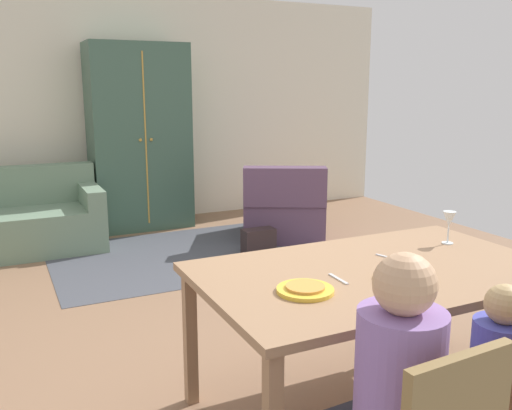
{
  "coord_description": "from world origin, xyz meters",
  "views": [
    {
      "loc": [
        -1.51,
        -3.16,
        1.63
      ],
      "look_at": [
        0.06,
        0.1,
        0.85
      ],
      "focal_mm": 38.75,
      "sensor_mm": 36.0,
      "label": 1
    }
  ],
  "objects_px": {
    "person_child": "(489,403)",
    "armoire": "(139,138)",
    "handbag": "(259,242)",
    "plate_near_child": "(402,278)",
    "wine_glass": "(449,221)",
    "couch": "(8,222)",
    "armchair": "(284,209)",
    "dining_table": "(377,281)",
    "plate_near_man": "(305,290)"
  },
  "relations": [
    {
      "from": "armchair",
      "to": "handbag",
      "type": "height_order",
      "value": "armchair"
    },
    {
      "from": "person_child",
      "to": "armchair",
      "type": "relative_size",
      "value": 0.8
    },
    {
      "from": "person_child",
      "to": "couch",
      "type": "xyz_separation_m",
      "value": [
        -1.57,
        4.52,
        -0.13
      ]
    },
    {
      "from": "plate_near_child",
      "to": "couch",
      "type": "bearing_deg",
      "value": 111.53
    },
    {
      "from": "plate_near_man",
      "to": "couch",
      "type": "height_order",
      "value": "couch"
    },
    {
      "from": "person_child",
      "to": "armoire",
      "type": "relative_size",
      "value": 0.44
    },
    {
      "from": "handbag",
      "to": "armoire",
      "type": "bearing_deg",
      "value": 115.16
    },
    {
      "from": "armoire",
      "to": "plate_near_child",
      "type": "bearing_deg",
      "value": -88.58
    },
    {
      "from": "plate_near_child",
      "to": "handbag",
      "type": "bearing_deg",
      "value": 77.28
    },
    {
      "from": "plate_near_man",
      "to": "armchair",
      "type": "xyz_separation_m",
      "value": [
        1.64,
        3.22,
        -0.45
      ]
    },
    {
      "from": "wine_glass",
      "to": "couch",
      "type": "distance_m",
      "value": 4.28
    },
    {
      "from": "wine_glass",
      "to": "dining_table",
      "type": "bearing_deg",
      "value": -164.01
    },
    {
      "from": "plate_near_man",
      "to": "couch",
      "type": "bearing_deg",
      "value": 105.55
    },
    {
      "from": "person_child",
      "to": "handbag",
      "type": "xyz_separation_m",
      "value": [
        0.64,
        3.36,
        -0.3
      ]
    },
    {
      "from": "dining_table",
      "to": "handbag",
      "type": "relative_size",
      "value": 5.45
    },
    {
      "from": "person_child",
      "to": "dining_table",
      "type": "bearing_deg",
      "value": 90.15
    },
    {
      "from": "plate_near_man",
      "to": "armchair",
      "type": "bearing_deg",
      "value": 62.95
    },
    {
      "from": "armchair",
      "to": "armoire",
      "type": "height_order",
      "value": "armoire"
    },
    {
      "from": "person_child",
      "to": "armchair",
      "type": "xyz_separation_m",
      "value": [
        1.16,
        3.81,
        -0.11
      ]
    },
    {
      "from": "plate_near_child",
      "to": "handbag",
      "type": "relative_size",
      "value": 0.78
    },
    {
      "from": "plate_near_child",
      "to": "couch",
      "type": "distance_m",
      "value": 4.31
    },
    {
      "from": "armchair",
      "to": "handbag",
      "type": "relative_size",
      "value": 3.6
    },
    {
      "from": "couch",
      "to": "armoire",
      "type": "xyz_separation_m",
      "value": [
        1.46,
        0.43,
        0.75
      ]
    },
    {
      "from": "person_child",
      "to": "wine_glass",
      "type": "bearing_deg",
      "value": 54.93
    },
    {
      "from": "wine_glass",
      "to": "armchair",
      "type": "height_order",
      "value": "wine_glass"
    },
    {
      "from": "armchair",
      "to": "couch",
      "type": "bearing_deg",
      "value": 165.52
    },
    {
      "from": "dining_table",
      "to": "person_child",
      "type": "xyz_separation_m",
      "value": [
        0.0,
        -0.71,
        -0.26
      ]
    },
    {
      "from": "armchair",
      "to": "plate_near_child",
      "type": "bearing_deg",
      "value": -109.54
    },
    {
      "from": "plate_near_man",
      "to": "wine_glass",
      "type": "bearing_deg",
      "value": 15.15
    },
    {
      "from": "armoire",
      "to": "handbag",
      "type": "xyz_separation_m",
      "value": [
        0.75,
        -1.59,
        -0.92
      ]
    },
    {
      "from": "wine_glass",
      "to": "handbag",
      "type": "height_order",
      "value": "wine_glass"
    },
    {
      "from": "wine_glass",
      "to": "handbag",
      "type": "bearing_deg",
      "value": 89.78
    },
    {
      "from": "plate_near_man",
      "to": "handbag",
      "type": "relative_size",
      "value": 0.78
    },
    {
      "from": "couch",
      "to": "handbag",
      "type": "distance_m",
      "value": 2.5
    },
    {
      "from": "armchair",
      "to": "person_child",
      "type": "bearing_deg",
      "value": -106.95
    },
    {
      "from": "plate_near_child",
      "to": "person_child",
      "type": "bearing_deg",
      "value": -89.8
    },
    {
      "from": "dining_table",
      "to": "couch",
      "type": "distance_m",
      "value": 4.13
    },
    {
      "from": "plate_near_man",
      "to": "armchair",
      "type": "distance_m",
      "value": 3.64
    },
    {
      "from": "dining_table",
      "to": "armoire",
      "type": "height_order",
      "value": "armoire"
    },
    {
      "from": "handbag",
      "to": "person_child",
      "type": "bearing_deg",
      "value": -100.72
    },
    {
      "from": "person_child",
      "to": "armoire",
      "type": "bearing_deg",
      "value": 91.29
    },
    {
      "from": "dining_table",
      "to": "plate_near_child",
      "type": "bearing_deg",
      "value": -90.0
    },
    {
      "from": "handbag",
      "to": "dining_table",
      "type": "bearing_deg",
      "value": -103.55
    },
    {
      "from": "plate_near_child",
      "to": "couch",
      "type": "xyz_separation_m",
      "value": [
        -1.57,
        3.98,
        -0.47
      ]
    },
    {
      "from": "plate_near_man",
      "to": "person_child",
      "type": "bearing_deg",
      "value": -50.87
    },
    {
      "from": "armoire",
      "to": "person_child",
      "type": "bearing_deg",
      "value": -88.71
    },
    {
      "from": "plate_near_child",
      "to": "wine_glass",
      "type": "relative_size",
      "value": 1.34
    },
    {
      "from": "dining_table",
      "to": "couch",
      "type": "relative_size",
      "value": 0.98
    },
    {
      "from": "couch",
      "to": "armchair",
      "type": "bearing_deg",
      "value": -14.48
    },
    {
      "from": "person_child",
      "to": "couch",
      "type": "bearing_deg",
      "value": 109.21
    }
  ]
}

